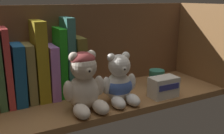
{
  "coord_description": "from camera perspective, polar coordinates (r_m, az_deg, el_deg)",
  "views": [
    {
      "loc": [
        -32.18,
        -66.32,
        31.99
      ],
      "look_at": [
        2.7,
        0.0,
        11.4
      ],
      "focal_mm": 40.87,
      "sensor_mm": 36.0,
      "label": 1
    }
  ],
  "objects": [
    {
      "name": "book_4",
      "position": [
        0.78,
        -22.55,
        0.12
      ],
      "size": [
        1.68,
        12.76,
        22.19
      ],
      "primitive_type": "cube",
      "color": "#C83D3D",
      "rests_on": "shelf_board"
    },
    {
      "name": "book_10",
      "position": [
        0.81,
        -9.87,
        2.38
      ],
      "size": [
        2.58,
        9.57,
        24.21
      ],
      "primitive_type": "cube",
      "color": "#357069",
      "rests_on": "shelf_board"
    },
    {
      "name": "teddy_bear_smaller",
      "position": [
        0.74,
        1.65,
        -3.64
      ],
      "size": [
        10.86,
        11.35,
        14.86
      ],
      "color": "white",
      "rests_on": "shelf_board"
    },
    {
      "name": "book_8",
      "position": [
        0.81,
        -13.53,
        -0.83
      ],
      "size": [
        2.81,
        12.29,
        16.28
      ],
      "primitive_type": "cube",
      "rotation": [
        0.0,
        0.01,
        0.0
      ],
      "color": "#B174CE",
      "rests_on": "shelf_board"
    },
    {
      "name": "shelf_side_panel_right",
      "position": [
        1.0,
        19.61,
        4.61
      ],
      "size": [
        1.6,
        26.83,
        29.8
      ],
      "primitive_type": "cube",
      "color": "olive",
      "rests_on": "ground"
    },
    {
      "name": "shelf_back_panel",
      "position": [
        0.87,
        -5.52,
        3.98
      ],
      "size": [
        81.62,
        1.2,
        29.8
      ],
      "primitive_type": "cube",
      "color": "brown",
      "rests_on": "ground"
    },
    {
      "name": "teddy_bear_larger",
      "position": [
        0.69,
        -6.18,
        -3.6
      ],
      "size": [
        11.92,
        12.08,
        16.38
      ],
      "color": "beige",
      "rests_on": "shelf_board"
    },
    {
      "name": "book_9",
      "position": [
        0.81,
        -11.72,
        1.12
      ],
      "size": [
        2.67,
        10.58,
        21.25
      ],
      "primitive_type": "cube",
      "rotation": [
        0.0,
        0.02,
        0.0
      ],
      "color": "#1D911A",
      "rests_on": "shelf_board"
    },
    {
      "name": "book_11",
      "position": [
        0.83,
        -7.7,
        0.58
      ],
      "size": [
        3.51,
        11.61,
        18.24
      ],
      "primitive_type": "cube",
      "rotation": [
        0.0,
        -0.03,
        0.0
      ],
      "color": "brown",
      "rests_on": "shelf_board"
    },
    {
      "name": "book_7",
      "position": [
        0.79,
        -16.04,
        1.44
      ],
      "size": [
        3.27,
        11.9,
        23.64
      ],
      "primitive_type": "cube",
      "color": "olive",
      "rests_on": "shelf_board"
    },
    {
      "name": "shelf_board",
      "position": [
        0.8,
        -1.72,
        -7.45
      ],
      "size": [
        79.22,
        24.43,
        2.0
      ],
      "primitive_type": "cube",
      "color": "olive",
      "rests_on": "ground"
    },
    {
      "name": "small_product_box",
      "position": [
        0.8,
        11.44,
        -4.42
      ],
      "size": [
        8.69,
        5.34,
        6.35
      ],
      "color": "silver",
      "rests_on": "shelf_board"
    },
    {
      "name": "book_6",
      "position": [
        0.79,
        -18.13,
        -1.09
      ],
      "size": [
        2.35,
        11.3,
        17.22
      ],
      "primitive_type": "cube",
      "color": "olive",
      "rests_on": "shelf_board"
    },
    {
      "name": "book_5",
      "position": [
        0.79,
        -20.37,
        -1.31
      ],
      "size": [
        3.56,
        12.39,
        17.49
      ],
      "primitive_type": "cube",
      "rotation": [
        0.0,
        0.03,
        0.0
      ],
      "color": "navy",
      "rests_on": "shelf_board"
    },
    {
      "name": "pillar_candle",
      "position": [
        0.91,
        9.96,
        -2.35
      ],
      "size": [
        5.35,
        5.35,
        5.5
      ],
      "primitive_type": "cylinder",
      "color": "#2D7A66",
      "rests_on": "shelf_board"
    }
  ]
}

